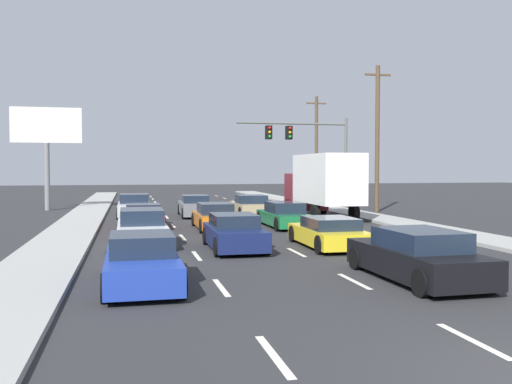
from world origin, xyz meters
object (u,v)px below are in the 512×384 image
object	(u,v)px
car_green	(284,216)
box_truck	(322,182)
car_red	(143,216)
car_navy	(234,233)
traffic_signal_mast	(301,140)
car_yellow	(329,233)
car_black	(417,257)
car_gray	(195,206)
car_orange	(215,217)
car_blue	(142,262)
utility_pole_mid	(377,137)
car_white	(142,229)
roadside_billboard	(47,136)
car_tan	(251,206)
car_silver	(134,207)
utility_pole_far	(316,147)

from	to	relation	value
car_green	box_truck	xyz separation A→B (m)	(3.32, 3.87, 1.50)
car_red	car_navy	xyz separation A→B (m)	(2.95, -8.44, 0.06)
box_truck	traffic_signal_mast	distance (m)	8.55
car_yellow	car_black	bearing A→B (deg)	-89.12
car_gray	car_orange	distance (m)	7.30
car_gray	car_blue	bearing A→B (deg)	-100.25
car_yellow	car_black	world-z (taller)	car_black
car_red	utility_pole_mid	bearing A→B (deg)	22.29
car_white	roadside_billboard	xyz separation A→B (m)	(-5.91, 19.38, 4.45)
car_orange	car_yellow	size ratio (longest dim) A/B	1.01
car_yellow	car_white	bearing A→B (deg)	163.81
car_gray	car_navy	world-z (taller)	car_gray
car_white	traffic_signal_mast	distance (m)	21.03
car_tan	car_red	bearing A→B (deg)	-141.03
car_silver	car_white	size ratio (longest dim) A/B	0.97
car_tan	roadside_billboard	size ratio (longest dim) A/B	0.58
car_blue	box_truck	xyz separation A→B (m)	(10.41, 16.31, 1.49)
box_truck	utility_pole_far	bearing A→B (deg)	72.21
car_tan	car_green	bearing A→B (deg)	-88.02
car_orange	car_gray	bearing A→B (deg)	90.78
car_blue	car_yellow	world-z (taller)	car_blue
box_truck	car_yellow	bearing A→B (deg)	-108.33
car_gray	car_navy	size ratio (longest dim) A/B	1.12
utility_pole_far	car_navy	bearing A→B (deg)	-114.42
car_navy	traffic_signal_mast	size ratio (longest dim) A/B	0.50
car_green	car_yellow	size ratio (longest dim) A/B	1.08
car_white	car_blue	distance (m)	7.20
car_yellow	car_navy	bearing A→B (deg)	177.13
car_silver	utility_pole_mid	xyz separation A→B (m)	(15.57, 0.11, 4.31)
car_blue	traffic_signal_mast	size ratio (longest dim) A/B	0.54
car_white	car_gray	size ratio (longest dim) A/B	0.99
car_silver	car_gray	world-z (taller)	car_silver
car_gray	car_navy	xyz separation A→B (m)	(-0.24, -14.11, -0.00)
car_silver	car_blue	size ratio (longest dim) A/B	1.00
car_blue	car_orange	bearing A→B (deg)	73.48
car_white	utility_pole_far	world-z (taller)	utility_pole_far
car_gray	car_yellow	xyz separation A→B (m)	(3.22, -14.28, -0.06)
car_gray	car_yellow	bearing A→B (deg)	-77.29
car_yellow	car_red	bearing A→B (deg)	126.60
car_tan	car_black	distance (m)	20.08
car_yellow	box_truck	world-z (taller)	box_truck
car_navy	car_green	xyz separation A→B (m)	(3.79, 6.98, -0.02)
car_green	car_yellow	distance (m)	7.16
car_tan	car_green	distance (m)	6.73
traffic_signal_mast	roadside_billboard	xyz separation A→B (m)	(-17.42, 2.30, 0.20)
car_red	car_blue	distance (m)	13.90
car_red	car_tan	distance (m)	8.36
car_white	car_orange	size ratio (longest dim) A/B	1.05
car_white	traffic_signal_mast	world-z (taller)	traffic_signal_mast
car_white	car_green	xyz separation A→B (m)	(6.94, 5.23, -0.07)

